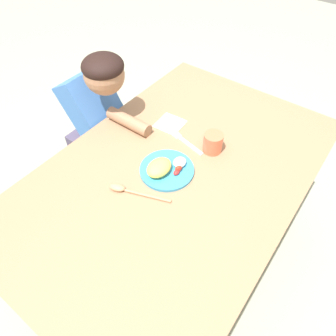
{
  "coord_description": "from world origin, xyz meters",
  "views": [
    {
      "loc": [
        -0.64,
        -0.43,
        1.53
      ],
      "look_at": [
        -0.02,
        0.02,
        0.68
      ],
      "focal_mm": 33.09,
      "sensor_mm": 36.0,
      "label": 1
    }
  ],
  "objects_px": {
    "drinking_cup": "(213,143)",
    "plate": "(165,168)",
    "spoon": "(127,190)",
    "person": "(99,134)",
    "fork": "(184,141)"
  },
  "relations": [
    {
      "from": "drinking_cup",
      "to": "plate",
      "type": "bearing_deg",
      "value": 158.8
    },
    {
      "from": "spoon",
      "to": "person",
      "type": "xyz_separation_m",
      "value": [
        0.27,
        0.45,
        -0.17
      ]
    },
    {
      "from": "person",
      "to": "plate",
      "type": "bearing_deg",
      "value": 76.96
    },
    {
      "from": "person",
      "to": "spoon",
      "type": "bearing_deg",
      "value": 58.79
    },
    {
      "from": "fork",
      "to": "spoon",
      "type": "bearing_deg",
      "value": 100.01
    },
    {
      "from": "plate",
      "to": "fork",
      "type": "distance_m",
      "value": 0.18
    },
    {
      "from": "plate",
      "to": "fork",
      "type": "xyz_separation_m",
      "value": [
        0.18,
        0.04,
        -0.02
      ]
    },
    {
      "from": "fork",
      "to": "spoon",
      "type": "relative_size",
      "value": 0.95
    },
    {
      "from": "plate",
      "to": "fork",
      "type": "relative_size",
      "value": 0.97
    },
    {
      "from": "drinking_cup",
      "to": "person",
      "type": "xyz_separation_m",
      "value": [
        -0.09,
        0.58,
        -0.2
      ]
    },
    {
      "from": "drinking_cup",
      "to": "person",
      "type": "bearing_deg",
      "value": 98.71
    },
    {
      "from": "fork",
      "to": "drinking_cup",
      "type": "xyz_separation_m",
      "value": [
        0.03,
        -0.12,
        0.04
      ]
    },
    {
      "from": "drinking_cup",
      "to": "person",
      "type": "relative_size",
      "value": 0.08
    },
    {
      "from": "spoon",
      "to": "plate",
      "type": "bearing_deg",
      "value": -128.34
    },
    {
      "from": "fork",
      "to": "spoon",
      "type": "xyz_separation_m",
      "value": [
        -0.33,
        0.01,
        0.01
      ]
    }
  ]
}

